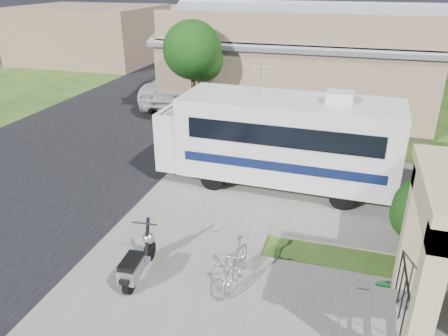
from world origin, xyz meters
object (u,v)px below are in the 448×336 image
(scooter, at_px, (137,262))
(pickup_truck, at_px, (183,84))
(van, at_px, (216,62))
(bicycle, at_px, (236,265))
(motorhome, at_px, (279,138))
(shrub, at_px, (434,208))
(garden_hose, at_px, (383,291))

(scooter, bearing_deg, pickup_truck, 103.13)
(van, bearing_deg, pickup_truck, -92.83)
(bicycle, bearing_deg, pickup_truck, 118.62)
(motorhome, distance_m, bicycle, 5.27)
(shrub, relative_size, bicycle, 1.45)
(van, xyz_separation_m, garden_hose, (10.02, -19.75, -0.76))
(garden_hose, bearing_deg, scooter, -168.13)
(motorhome, xyz_separation_m, pickup_truck, (-6.56, 8.47, -0.70))
(motorhome, height_order, scooter, motorhome)
(pickup_truck, bearing_deg, shrub, 126.57)
(motorhome, distance_m, pickup_truck, 10.74)
(van, relative_size, garden_hose, 16.09)
(bicycle, height_order, van, van)
(scooter, bearing_deg, bicycle, 8.86)
(scooter, height_order, pickup_truck, pickup_truck)
(bicycle, bearing_deg, motorhome, 93.08)
(shrub, distance_m, pickup_truck, 15.44)
(bicycle, relative_size, van, 0.29)
(motorhome, height_order, pickup_truck, motorhome)
(shrub, xyz_separation_m, van, (-11.04, 17.83, -0.39))
(pickup_truck, relative_size, garden_hose, 18.15)
(shrub, distance_m, scooter, 6.94)
(motorhome, xyz_separation_m, van, (-6.89, 15.19, -0.76))
(scooter, bearing_deg, motorhome, 65.40)
(pickup_truck, height_order, van, pickup_truck)
(motorhome, xyz_separation_m, shrub, (4.15, -2.64, -0.38))
(van, bearing_deg, scooter, -82.61)
(garden_hose, bearing_deg, pickup_truck, 126.61)
(motorhome, bearing_deg, bicycle, -88.11)
(garden_hose, bearing_deg, van, 116.89)
(pickup_truck, xyz_separation_m, garden_hose, (9.68, -13.03, -0.83))
(motorhome, relative_size, scooter, 4.32)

